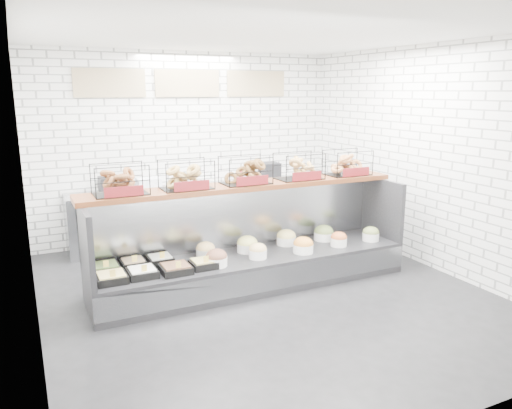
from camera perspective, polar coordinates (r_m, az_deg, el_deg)
ground at (r=6.13m, az=0.90°, el=-10.06°), size 5.50×5.50×0.00m
room_shell at (r=6.20m, az=-1.55°, el=9.80°), size 5.02×5.51×3.01m
display_case at (r=6.30m, az=-0.61°, el=-6.21°), size 4.00×0.90×1.20m
bagel_shelf at (r=6.20m, az=-1.18°, el=3.53°), size 4.10×0.50×0.40m
prep_counter at (r=8.13m, az=-6.79°, el=-0.87°), size 4.00×0.60×1.20m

